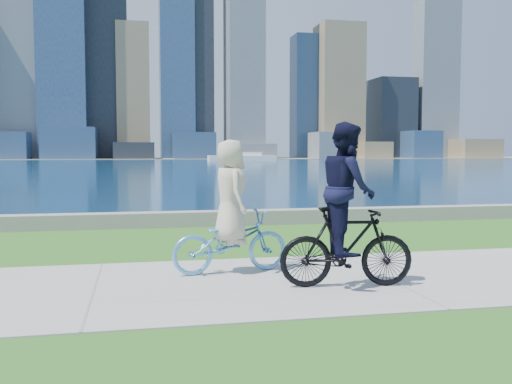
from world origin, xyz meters
TOP-DOWN VIEW (x-y plane):
  - ground at (0.00, 0.00)m, footprint 320.00×320.00m
  - concrete_path at (0.00, 0.00)m, footprint 80.00×3.50m
  - seawall at (0.00, 6.20)m, footprint 90.00×0.50m
  - bay_water at (0.00, 72.00)m, footprint 320.00×131.00m
  - far_shore at (0.00, 130.00)m, footprint 320.00×30.00m
  - city_skyline at (1.66, 129.19)m, footprint 179.43×23.77m
  - ferry_far at (18.81, 92.88)m, footprint 11.96×3.42m
  - cyclist_woman at (1.90, 0.70)m, footprint 0.86×1.82m
  - cyclist_man at (3.25, -0.48)m, footprint 0.75×1.81m

SIDE VIEW (x-z plane):
  - ground at x=0.00m, z-range 0.00..0.00m
  - bay_water at x=0.00m, z-range 0.00..0.01m
  - concrete_path at x=0.00m, z-range 0.00..0.02m
  - far_shore at x=0.00m, z-range 0.00..0.12m
  - seawall at x=0.00m, z-range 0.00..0.35m
  - ferry_far at x=18.81m, z-range -0.14..1.49m
  - cyclist_woman at x=1.90m, z-range -0.23..1.72m
  - cyclist_man at x=3.25m, z-range -0.15..2.01m
  - city_skyline at x=1.66m, z-range -13.95..62.05m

